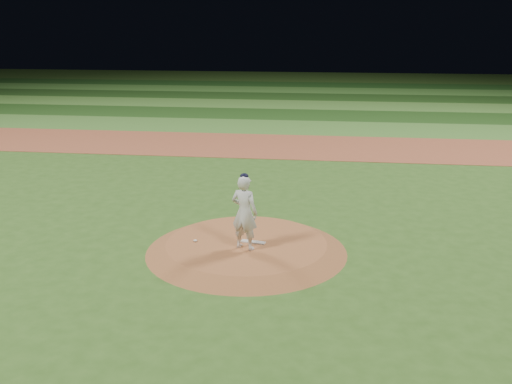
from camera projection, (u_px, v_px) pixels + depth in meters
name	position (u px, v px, depth m)	size (l,w,h in m)	color
ground	(247.00, 251.00, 15.68)	(120.00, 120.00, 0.00)	#2E551B
infield_dirt_band	(287.00, 146.00, 28.98)	(70.00, 6.00, 0.02)	brown
outfield_stripe_0	(294.00, 127.00, 34.21)	(70.00, 5.00, 0.02)	#3D7129
outfield_stripe_1	(299.00, 115.00, 38.96)	(70.00, 5.00, 0.02)	#1D4215
outfield_stripe_2	(303.00, 105.00, 43.71)	(70.00, 5.00, 0.02)	#437A2C
outfield_stripe_3	(306.00, 97.00, 48.47)	(70.00, 5.00, 0.02)	#1C4115
outfield_stripe_4	(308.00, 90.00, 53.22)	(70.00, 5.00, 0.02)	#3E792C
outfield_stripe_5	(311.00, 85.00, 57.97)	(70.00, 5.00, 0.02)	#1C4917
pitchers_mound	(246.00, 247.00, 15.64)	(5.50, 5.50, 0.25)	brown
pitching_rubber	(253.00, 242.00, 15.58)	(0.68, 0.17, 0.03)	beige
rosin_bag	(195.00, 241.00, 15.65)	(0.10, 0.10, 0.06)	silver
pitcher_on_mound	(244.00, 212.00, 14.89)	(0.85, 0.70, 2.07)	silver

